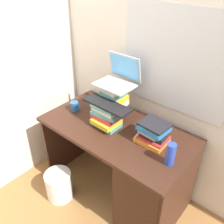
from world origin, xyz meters
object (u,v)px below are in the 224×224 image
desk (144,177)px  water_bottle (171,154)px  book_stack_keyboard_riser (106,116)px  keyboard (107,105)px  book_stack_side (153,133)px  book_stack_tall (114,101)px  wastebasket (59,185)px  laptop (119,77)px  mug (75,106)px  computer_mouse (139,136)px

desk → water_bottle: bearing=-13.3°
book_stack_keyboard_riser → keyboard: bearing=11.7°
book_stack_side → book_stack_tall: bearing=169.1°
wastebasket → keyboard: bearing=55.1°
book_stack_keyboard_riser → laptop: 0.34m
keyboard → wastebasket: bearing=-123.9°
keyboard → mug: size_ratio=3.77×
desk → water_bottle: water_bottle is taller
keyboard → mug: bearing=-177.6°
desk → mug: bearing=-179.5°
keyboard → water_bottle: bearing=-4.0°
computer_mouse → book_stack_keyboard_riser: bearing=-172.6°
keyboard → computer_mouse: 0.36m
book_stack_keyboard_riser → computer_mouse: size_ratio=2.35×
laptop → computer_mouse: 0.52m
desk → laptop: laptop is taller
laptop → book_stack_tall: bearing=-88.9°
computer_mouse → water_bottle: (0.32, -0.09, 0.07)m
water_bottle → book_stack_keyboard_riser: bearing=175.2°
laptop → water_bottle: bearing=-21.6°
mug → laptop: bearing=33.9°
book_stack_side → wastebasket: bearing=-146.1°
book_stack_keyboard_riser → wastebasket: size_ratio=0.85×
water_bottle → keyboard: bearing=175.1°
desk → book_stack_keyboard_riser: size_ratio=5.25×
desk → keyboard: size_ratio=3.06×
computer_mouse → book_stack_side: bearing=15.3°
desk → laptop: (-0.46, 0.22, 0.70)m
wastebasket → book_stack_tall: bearing=68.2°
computer_mouse → laptop: bearing=153.7°
keyboard → wastebasket: (-0.27, -0.39, -0.81)m
book_stack_tall → keyboard: book_stack_tall is taller
mug → book_stack_keyboard_riser: bearing=1.2°
laptop → computer_mouse: laptop is taller
book_stack_tall → water_bottle: book_stack_tall is taller
book_stack_tall → wastebasket: bearing=-111.8°
book_stack_keyboard_riser → mug: book_stack_keyboard_riser is taller
laptop → wastebasket: 1.15m
wastebasket → book_stack_keyboard_riser: bearing=55.6°
desk → book_stack_tall: bearing=160.9°
desk → computer_mouse: size_ratio=12.36×
desk → book_stack_keyboard_riser: book_stack_keyboard_riser is taller
book_stack_keyboard_riser → computer_mouse: (0.31, 0.04, -0.08)m
water_bottle → wastebasket: (-0.89, -0.33, -0.69)m
book_stack_keyboard_riser → computer_mouse: 0.32m
book_stack_side → water_bottle: 0.25m
laptop → wastebasket: size_ratio=1.10×
book_stack_side → water_bottle: bearing=-29.4°
book_stack_keyboard_riser → keyboard: 0.11m
desk → book_stack_side: (0.00, 0.07, 0.43)m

